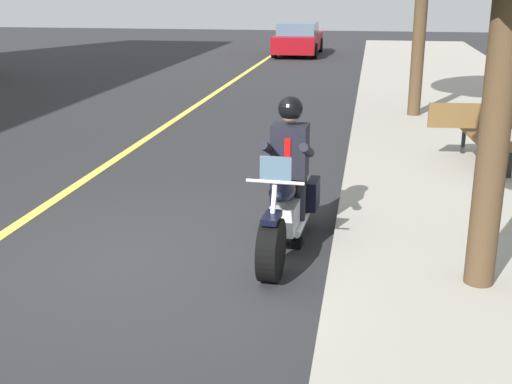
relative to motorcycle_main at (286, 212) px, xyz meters
name	(u,v)px	position (x,y,z in m)	size (l,w,h in m)	color
ground_plane	(147,261)	(0.61, -1.46, -0.45)	(80.00, 80.00, 0.00)	#28282B
motorcycle_main	(286,212)	(0.00, 0.00, 0.00)	(2.22, 0.65, 1.26)	black
rider_main	(290,158)	(-0.19, 0.01, 0.58)	(0.64, 0.57, 1.74)	black
car_silver	(298,39)	(-22.41, -2.36, 0.24)	(4.60, 1.92, 1.40)	maroon
bench_sidewalk	(486,129)	(-3.83, 2.73, 0.26)	(1.84, 1.80, 0.95)	brown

